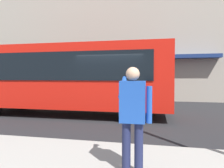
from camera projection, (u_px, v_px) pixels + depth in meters
ground_plane at (113, 118)px, 8.46m from camera, size 60.00×60.00×0.00m
building_facade_far at (132, 17)px, 14.89m from camera, size 28.00×1.55×12.00m
red_bus at (67, 77)px, 9.25m from camera, size 9.05×2.54×3.08m
pedestrian_photographer at (133, 112)px, 3.31m from camera, size 0.53×0.52×1.70m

